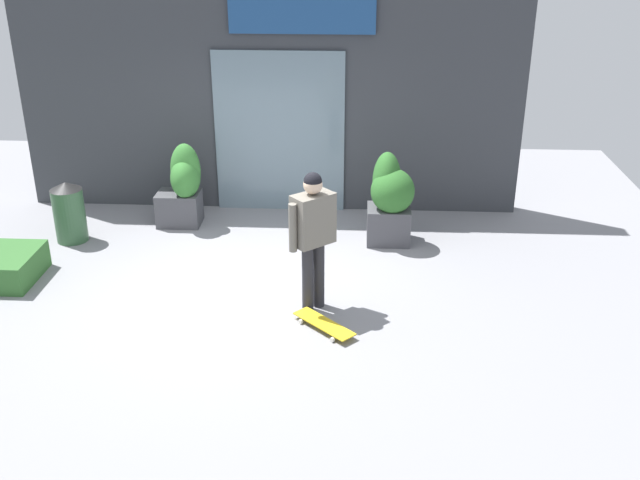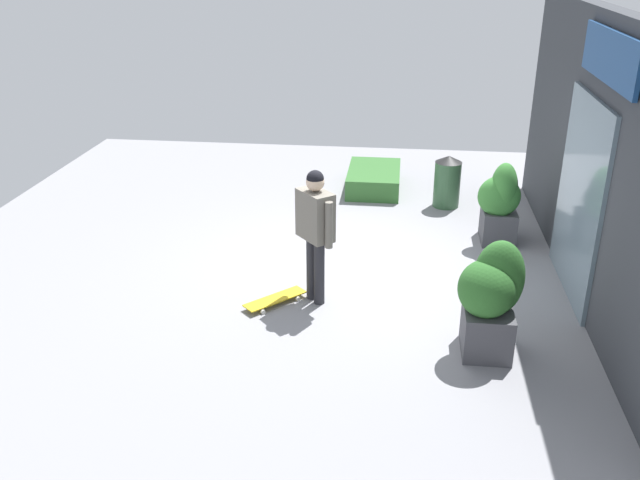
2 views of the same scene
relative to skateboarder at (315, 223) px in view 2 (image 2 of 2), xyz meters
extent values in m
plane|color=gray|center=(-0.85, 0.45, -1.02)|extent=(12.00, 12.00, 0.00)
cube|color=#383A3F|center=(-0.85, 3.25, 0.65)|extent=(7.44, 0.25, 3.34)
cube|color=slate|center=(-0.70, 3.10, 0.19)|extent=(1.93, 0.06, 2.41)
cube|color=navy|center=(-0.35, 3.08, 1.90)|extent=(2.06, 0.05, 0.54)
cylinder|color=#28282D|center=(0.06, 0.05, -0.60)|extent=(0.13, 0.13, 0.82)
cylinder|color=#28282D|center=(-0.06, -0.05, -0.60)|extent=(0.13, 0.13, 0.82)
cube|color=#6B665B|center=(0.00, 0.00, 0.10)|extent=(0.52, 0.50, 0.58)
cylinder|color=#6B665B|center=(0.21, 0.18, 0.07)|extent=(0.09, 0.09, 0.55)
cylinder|color=#6B665B|center=(-0.21, -0.18, 0.07)|extent=(0.09, 0.09, 0.55)
sphere|color=beige|center=(0.00, 0.00, 0.50)|extent=(0.21, 0.21, 0.21)
sphere|color=black|center=(0.00, 0.00, 0.54)|extent=(0.20, 0.20, 0.20)
cube|color=gold|center=(0.15, -0.47, -0.95)|extent=(0.73, 0.72, 0.02)
cylinder|color=silver|center=(0.41, -0.57, -0.99)|extent=(0.06, 0.06, 0.05)
cylinder|color=silver|center=(0.25, -0.74, -0.99)|extent=(0.06, 0.06, 0.05)
cylinder|color=silver|center=(0.04, -0.21, -0.99)|extent=(0.06, 0.06, 0.05)
cylinder|color=silver|center=(-0.12, -0.37, -0.99)|extent=(0.06, 0.06, 0.05)
cube|color=#47474C|center=(0.92, 1.94, -0.76)|extent=(0.59, 0.50, 0.51)
ellipsoid|color=#2D6628|center=(0.87, 2.01, -0.16)|extent=(0.39, 0.52, 0.83)
ellipsoid|color=#2D6628|center=(0.95, 1.89, -0.25)|extent=(0.59, 0.59, 0.62)
cube|color=#47474C|center=(-2.12, 2.40, -0.77)|extent=(0.62, 0.47, 0.49)
ellipsoid|color=#387A33|center=(-1.98, 2.35, -0.28)|extent=(0.42, 0.60, 0.58)
ellipsoid|color=#387A33|center=(-1.99, 2.40, -0.19)|extent=(0.43, 0.38, 0.80)
cylinder|color=#335938|center=(-3.49, 1.73, -0.64)|extent=(0.43, 0.43, 0.75)
cone|color=black|center=(-3.49, 1.73, -0.21)|extent=(0.44, 0.44, 0.11)
cube|color=#33662D|center=(-4.22, 0.50, -0.84)|extent=(1.47, 0.90, 0.36)
camera|label=1|loc=(0.50, -7.47, 3.20)|focal=41.28mm
camera|label=2|loc=(7.33, 0.94, 3.00)|focal=38.54mm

